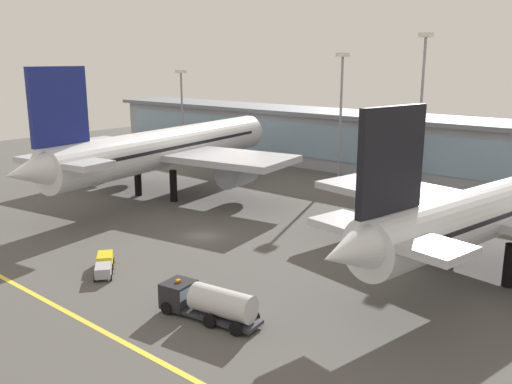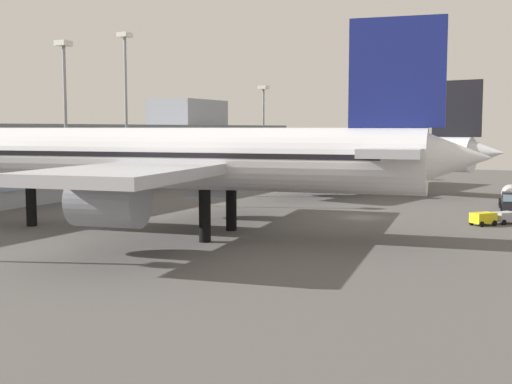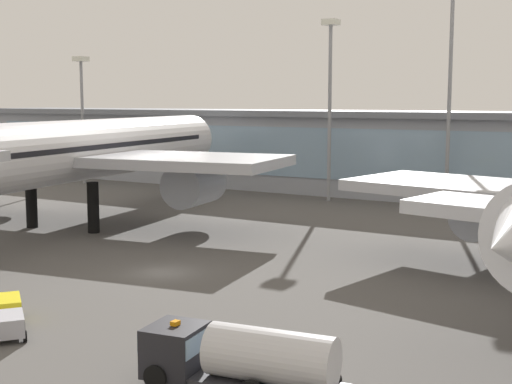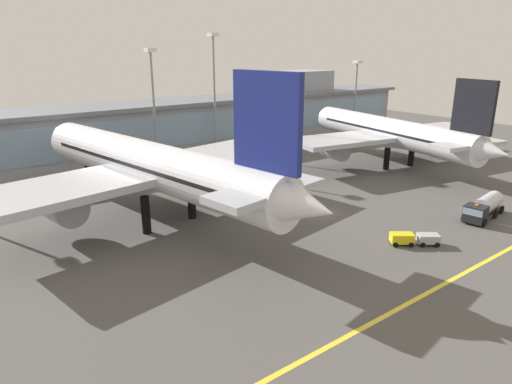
# 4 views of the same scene
# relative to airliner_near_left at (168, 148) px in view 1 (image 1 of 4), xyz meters

# --- Properties ---
(ground_plane) EXTENTS (198.82, 198.82, 0.00)m
(ground_plane) POSITION_rel_airliner_near_left_xyz_m (19.59, -11.77, -7.38)
(ground_plane) COLOR #514F4C
(taxiway_centreline_stripe) EXTENTS (159.05, 0.50, 0.01)m
(taxiway_centreline_stripe) POSITION_rel_airliner_near_left_xyz_m (19.59, -33.77, -7.37)
(taxiway_centreline_stripe) COLOR yellow
(taxiway_centreline_stripe) RESTS_ON ground
(terminal_building) EXTENTS (145.01, 14.00, 16.25)m
(terminal_building) POSITION_rel_airliner_near_left_xyz_m (21.61, 37.31, -1.42)
(terminal_building) COLOR #9399A3
(terminal_building) RESTS_ON ground
(airliner_near_left) EXTENTS (42.43, 56.78, 20.15)m
(airliner_near_left) POSITION_rel_airliner_near_left_xyz_m (0.00, 0.00, 0.00)
(airliner_near_left) COLOR black
(airliner_near_left) RESTS_ON ground
(airliner_near_right) EXTENTS (43.25, 49.65, 17.52)m
(airliner_near_right) POSITION_rel_airliner_near_left_xyz_m (50.01, -0.18, -0.98)
(airliner_near_right) COLOR black
(airliner_near_right) RESTS_ON ground
(fuel_tanker_truck) EXTENTS (9.30, 4.05, 2.90)m
(fuel_tanker_truck) POSITION_rel_airliner_near_left_xyz_m (35.56, -26.75, -5.87)
(fuel_tanker_truck) COLOR black
(fuel_tanker_truck) RESTS_ON ground
(baggage_tug_near) EXTENTS (5.35, 4.68, 1.40)m
(baggage_tug_near) POSITION_rel_airliner_near_left_xyz_m (20.41, -26.31, -6.58)
(baggage_tug_near) COLOR black
(baggage_tug_near) RESTS_ON ground
(apron_light_mast_west) EXTENTS (1.80, 1.80, 25.06)m
(apron_light_mast_west) POSITION_rel_airliner_near_left_xyz_m (28.32, 29.09, 8.88)
(apron_light_mast_west) COLOR gray
(apron_light_mast_west) RESTS_ON ground
(apron_light_mast_centre) EXTENTS (1.80, 1.80, 18.83)m
(apron_light_mast_centre) POSITION_rel_airliner_near_left_xyz_m (-25.69, 26.14, 5.38)
(apron_light_mast_centre) COLOR gray
(apron_light_mast_centre) RESTS_ON ground
(apron_light_mast_east) EXTENTS (1.80, 1.80, 22.13)m
(apron_light_mast_east) POSITION_rel_airliner_near_left_xyz_m (13.90, 28.14, 7.25)
(apron_light_mast_east) COLOR gray
(apron_light_mast_east) RESTS_ON ground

